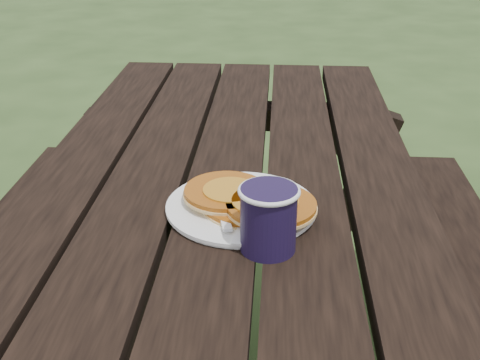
{
  "coord_description": "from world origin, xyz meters",
  "views": [
    {
      "loc": [
        0.1,
        -0.94,
        1.26
      ],
      "look_at": [
        0.04,
        -0.01,
        0.8
      ],
      "focal_mm": 45.0,
      "sensor_mm": 36.0,
      "label": 1
    }
  ],
  "objects": [
    {
      "name": "fork",
      "position": [
        0.01,
        -0.08,
        0.77
      ],
      "size": [
        0.07,
        0.16,
        0.01
      ],
      "primitive_type": null,
      "rotation": [
        0.0,
        0.0,
        0.22
      ],
      "color": "white",
      "rests_on": "plate"
    },
    {
      "name": "coffee_cup",
      "position": [
        0.09,
        -0.15,
        0.81
      ],
      "size": [
        0.09,
        0.09,
        0.1
      ],
      "rotation": [
        0.0,
        0.0,
        0.11
      ],
      "color": "black",
      "rests_on": "picnic_table"
    },
    {
      "name": "pancake_stack",
      "position": [
        0.05,
        -0.04,
        0.77
      ],
      "size": [
        0.23,
        0.19,
        0.04
      ],
      "rotation": [
        0.0,
        0.0,
        -0.24
      ],
      "color": "#AE5A13",
      "rests_on": "plate"
    },
    {
      "name": "plate",
      "position": [
        0.04,
        -0.03,
        0.76
      ],
      "size": [
        0.31,
        0.31,
        0.01
      ],
      "primitive_type": "cylinder",
      "rotation": [
        0.0,
        0.0,
        -0.29
      ],
      "color": "white",
      "rests_on": "picnic_table"
    },
    {
      "name": "knife",
      "position": [
        0.05,
        -0.07,
        0.76
      ],
      "size": [
        0.04,
        0.18,
        0.0
      ],
      "primitive_type": "cube",
      "rotation": [
        0.0,
        0.0,
        -0.14
      ],
      "color": "white",
      "rests_on": "plate"
    }
  ]
}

